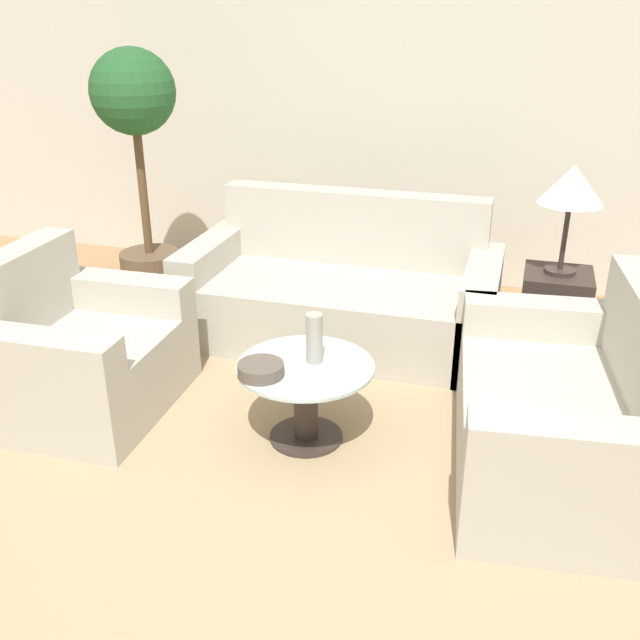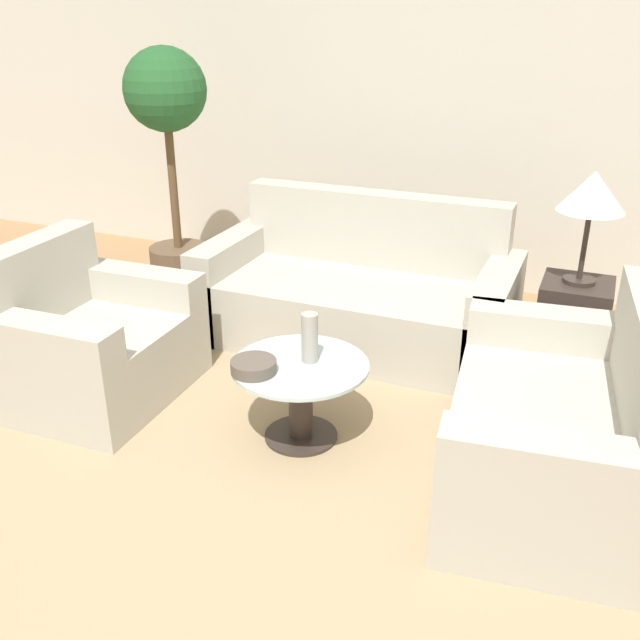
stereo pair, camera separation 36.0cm
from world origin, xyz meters
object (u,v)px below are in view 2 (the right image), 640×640
object	(u,v)px
potted_plant	(169,140)
bowl	(254,366)
loveseat	(570,433)
table_lamp	(593,194)
armchair	(88,345)
sofa_main	(359,296)
vase	(310,338)
coffee_table	(301,391)

from	to	relation	value
potted_plant	bowl	size ratio (longest dim) A/B	8.03
loveseat	table_lamp	xyz separation A→B (m)	(-0.09, 1.16, 0.79)
table_lamp	potted_plant	distance (m)	2.85
potted_plant	armchair	bearing A→B (deg)	-75.64
armchair	potted_plant	bearing A→B (deg)	12.83
sofa_main	armchair	bearing A→B (deg)	-132.37
loveseat	bowl	bearing A→B (deg)	-86.31
bowl	armchair	bearing A→B (deg)	172.72
armchair	loveseat	xyz separation A→B (m)	(2.54, 0.11, -0.00)
loveseat	vase	xyz separation A→B (m)	(-1.23, -0.04, 0.26)
sofa_main	coffee_table	xyz separation A→B (m)	(0.13, -1.24, -0.01)
sofa_main	vase	size ratio (longest dim) A/B	7.82
loveseat	vase	distance (m)	1.26
loveseat	armchair	bearing A→B (deg)	-93.80
sofa_main	armchair	size ratio (longest dim) A/B	1.93
loveseat	bowl	xyz separation A→B (m)	(-1.43, -0.25, 0.16)
sofa_main	coffee_table	size ratio (longest dim) A/B	2.91
coffee_table	table_lamp	xyz separation A→B (m)	(1.17, 1.25, 0.81)
armchair	bowl	size ratio (longest dim) A/B	4.61
sofa_main	loveseat	xyz separation A→B (m)	(1.39, -1.15, 0.00)
table_lamp	potted_plant	size ratio (longest dim) A/B	0.36
table_lamp	loveseat	bearing A→B (deg)	-85.61
sofa_main	armchair	world-z (taller)	sofa_main
sofa_main	loveseat	world-z (taller)	sofa_main
sofa_main	vase	xyz separation A→B (m)	(0.17, -1.19, 0.26)
table_lamp	bowl	world-z (taller)	table_lamp
sofa_main	table_lamp	bearing A→B (deg)	0.37
sofa_main	potted_plant	bearing A→B (deg)	170.36
table_lamp	sofa_main	bearing A→B (deg)	-179.63
potted_plant	bowl	bearing A→B (deg)	-47.88
potted_plant	table_lamp	bearing A→B (deg)	-5.07
armchair	potted_plant	size ratio (longest dim) A/B	0.57
bowl	table_lamp	bearing A→B (deg)	46.40
potted_plant	loveseat	bearing A→B (deg)	-25.70
coffee_table	armchair	bearing A→B (deg)	-179.17
sofa_main	coffee_table	world-z (taller)	sofa_main
table_lamp	armchair	bearing A→B (deg)	-152.71
armchair	vase	size ratio (longest dim) A/B	4.05
armchair	loveseat	size ratio (longest dim) A/B	0.69
armchair	table_lamp	distance (m)	2.87
table_lamp	coffee_table	bearing A→B (deg)	-133.22
loveseat	table_lamp	distance (m)	1.40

